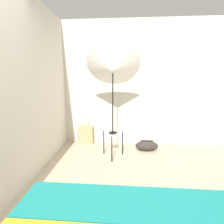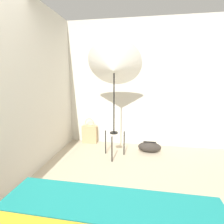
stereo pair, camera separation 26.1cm
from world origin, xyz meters
TOP-DOWN VIEW (x-y plane):
  - wall_back at (0.00, 2.60)m, footprint 8.00×0.05m
  - wall_side_left at (-1.29, 1.00)m, footprint 0.05×8.00m
  - photo_umbrella at (-0.16, 1.87)m, footprint 0.94×0.75m
  - tote_bag at (-0.81, 2.47)m, footprint 0.33×0.13m
  - duffel_bag at (0.50, 2.18)m, footprint 0.45×0.21m

SIDE VIEW (x-z plane):
  - duffel_bag at x=0.50m, z-range 0.00..0.21m
  - tote_bag at x=-0.81m, z-range -0.08..0.48m
  - wall_back at x=0.00m, z-range 0.00..2.60m
  - wall_side_left at x=-1.29m, z-range 0.00..2.60m
  - photo_umbrella at x=-0.16m, z-range 0.59..2.63m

